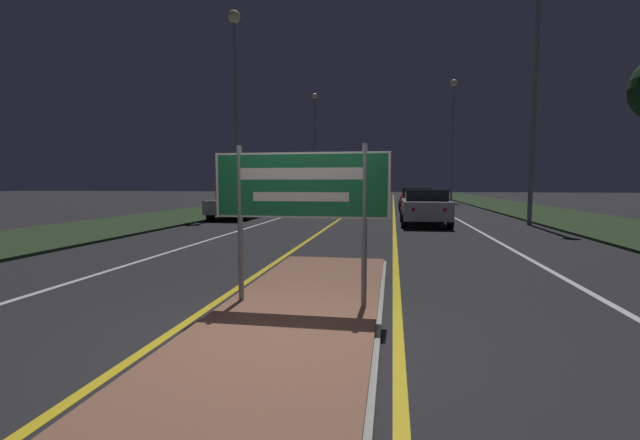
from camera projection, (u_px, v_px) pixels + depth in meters
name	position (u px, v px, depth m)	size (l,w,h in m)	color
ground_plane	(280.00, 339.00, 4.62)	(160.00, 160.00, 0.00)	#232326
median_island	(301.00, 307.00, 5.68)	(2.14, 7.16, 0.10)	#999993
verge_left	(214.00, 211.00, 25.85)	(5.00, 100.00, 0.08)	#23381E
verge_right	(551.00, 214.00, 22.68)	(5.00, 100.00, 0.08)	#23381E
centre_line_yellow_left	(356.00, 208.00, 29.39)	(0.12, 70.00, 0.01)	gold
centre_line_yellow_right	(394.00, 208.00, 28.97)	(0.12, 70.00, 0.01)	gold
lane_line_white_left	(315.00, 207.00, 29.88)	(0.12, 70.00, 0.01)	silver
lane_line_white_right	(438.00, 209.00, 28.48)	(0.12, 70.00, 0.01)	silver
edge_line_white_left	(273.00, 207.00, 30.38)	(0.10, 70.00, 0.01)	silver
edge_line_white_right	(486.00, 209.00, 27.98)	(0.10, 70.00, 0.01)	silver
highway_sign	(301.00, 192.00, 5.54)	(2.30, 0.07, 2.08)	gray
streetlight_left_near	(235.00, 75.00, 21.21)	(0.63, 0.63, 10.16)	gray
streetlight_left_far	(315.00, 134.00, 40.13)	(0.51, 0.51, 10.05)	gray
streetlight_right_near	(536.00, 71.00, 16.80)	(0.52, 0.52, 9.58)	gray
streetlight_right_far	(453.00, 121.00, 37.53)	(0.59, 0.59, 10.72)	gray
car_receding_0	(425.00, 206.00, 17.29)	(1.91, 4.27, 1.43)	#B7B7BC
car_receding_1	(415.00, 199.00, 25.92)	(1.97, 4.50, 1.40)	maroon
car_approaching_0	(239.00, 204.00, 20.46)	(1.94, 4.12, 1.34)	#B7B7BC
car_approaching_1	(346.00, 195.00, 35.00)	(1.98, 4.11, 1.39)	#B7B7BC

